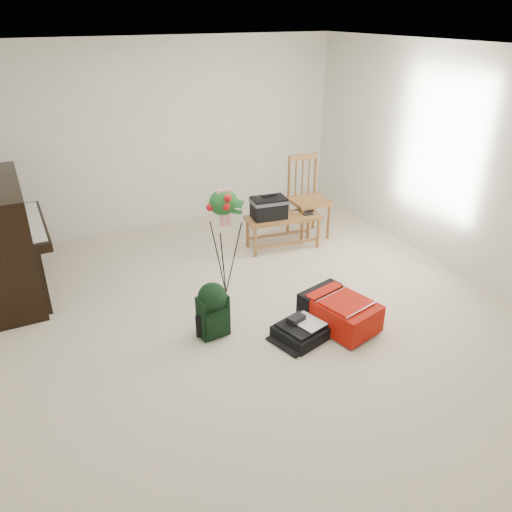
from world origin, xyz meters
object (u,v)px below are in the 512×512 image
green_backpack (213,308)px  dining_chair (307,198)px  flower_stand (225,244)px  red_suitcase (337,309)px  bench (274,211)px  black_duffel (304,329)px  piano (4,243)px

green_backpack → dining_chair: bearing=33.5°
dining_chair → green_backpack: 2.60m
green_backpack → flower_stand: size_ratio=0.45×
red_suitcase → flower_stand: size_ratio=0.66×
bench → flower_stand: (-1.00, -0.76, 0.08)m
green_backpack → red_suitcase: bearing=-22.5°
red_suitcase → bench: bearing=67.5°
red_suitcase → black_duffel: red_suitcase is taller
flower_stand → red_suitcase: bearing=-49.7°
dining_chair → flower_stand: (-1.62, -0.95, 0.07)m
bench → dining_chair: 0.64m
dining_chair → red_suitcase: (-0.88, -1.97, -0.37)m
dining_chair → green_backpack: (-2.03, -1.61, -0.22)m
bench → black_duffel: (-0.67, -1.82, -0.44)m
red_suitcase → black_duffel: (-0.40, -0.04, -0.08)m
bench → red_suitcase: size_ratio=1.24×
piano → dining_chair: piano is taller
dining_chair → black_duffel: 2.43m
piano → bench: bearing=-5.6°
piano → red_suitcase: (2.78, -2.08, -0.44)m
dining_chair → bench: bearing=-159.7°
bench → piano: bearing=-177.8°
piano → dining_chair: 3.66m
red_suitcase → green_backpack: 1.21m
piano → black_duffel: 3.23m
black_duffel → piano: bearing=122.9°
piano → black_duffel: (2.38, -2.12, -0.52)m
black_duffel → green_backpack: bearing=136.3°
bench → flower_stand: size_ratio=0.81×
red_suitcase → black_duffel: 0.41m
dining_chair → green_backpack: dining_chair is taller
dining_chair → black_duffel: dining_chair is taller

